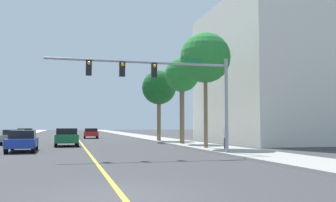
{
  "coord_description": "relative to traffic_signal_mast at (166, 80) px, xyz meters",
  "views": [
    {
      "loc": [
        -1.38,
        -9.76,
        1.8
      ],
      "look_at": [
        5.45,
        15.79,
        3.49
      ],
      "focal_mm": 40.34,
      "sensor_mm": 36.0,
      "label": 1
    }
  ],
  "objects": [
    {
      "name": "ground",
      "position": [
        -4.19,
        30.54,
        -4.46
      ],
      "size": [
        192.0,
        192.0,
        0.0
      ],
      "primitive_type": "plane",
      "color": "#38383A"
    },
    {
      "name": "sidewalk_left",
      "position": [
        -13.66,
        30.54,
        -4.39
      ],
      "size": [
        3.76,
        168.0,
        0.15
      ],
      "primitive_type": "cube",
      "color": "beige",
      "rests_on": "ground"
    },
    {
      "name": "sidewalk_right",
      "position": [
        5.27,
        30.54,
        -4.39
      ],
      "size": [
        3.76,
        168.0,
        0.15
      ],
      "primitive_type": "cube",
      "color": "#9E9B93",
      "rests_on": "ground"
    },
    {
      "name": "lane_marking_center",
      "position": [
        -4.19,
        30.54,
        -4.46
      ],
      "size": [
        0.16,
        144.0,
        0.01
      ],
      "primitive_type": "cube",
      "color": "yellow",
      "rests_on": "ground"
    },
    {
      "name": "building_right_near",
      "position": [
        15.25,
        13.92,
        2.65
      ],
      "size": [
        12.17,
        16.44,
        14.23
      ],
      "primitive_type": "cube",
      "color": "silver",
      "rests_on": "ground"
    },
    {
      "name": "traffic_signal_mast",
      "position": [
        0.0,
        0.0,
        0.0
      ],
      "size": [
        10.75,
        0.36,
        5.71
      ],
      "color": "gray",
      "rests_on": "sidewalk_right"
    },
    {
      "name": "palm_near",
      "position": [
        4.32,
        4.97,
        2.33
      ],
      "size": [
        3.76,
        3.76,
        8.56
      ],
      "color": "brown",
      "rests_on": "sidewalk_right"
    },
    {
      "name": "palm_mid",
      "position": [
        4.5,
        11.51,
        1.83
      ],
      "size": [
        3.15,
        3.15,
        7.84
      ],
      "color": "brown",
      "rests_on": "sidewalk_right"
    },
    {
      "name": "palm_far",
      "position": [
        3.92,
        18.04,
        1.33
      ],
      "size": [
        3.66,
        3.66,
        7.53
      ],
      "color": "brown",
      "rests_on": "sidewalk_right"
    },
    {
      "name": "car_blue",
      "position": [
        -8.49,
        6.17,
        -3.71
      ],
      "size": [
        1.92,
        4.62,
        1.44
      ],
      "rotation": [
        0.0,
        0.0,
        0.02
      ],
      "color": "#1E389E",
      "rests_on": "ground"
    },
    {
      "name": "car_gray",
      "position": [
        -10.39,
        16.64,
        -3.74
      ],
      "size": [
        2.01,
        4.6,
        1.38
      ],
      "rotation": [
        0.0,
        0.0,
        3.16
      ],
      "color": "slate",
      "rests_on": "ground"
    },
    {
      "name": "car_green",
      "position": [
        -5.6,
        12.42,
        -3.68
      ],
      "size": [
        1.98,
        4.25,
        1.53
      ],
      "rotation": [
        0.0,
        0.0,
        0.01
      ],
      "color": "#196638",
      "rests_on": "ground"
    },
    {
      "name": "car_silver",
      "position": [
        -5.82,
        26.3,
        -3.73
      ],
      "size": [
        1.99,
        4.6,
        1.4
      ],
      "rotation": [
        0.0,
        0.0,
        -0.04
      ],
      "color": "#BCBCC1",
      "rests_on": "ground"
    },
    {
      "name": "car_white",
      "position": [
        -10.31,
        26.04,
        -3.72
      ],
      "size": [
        1.84,
        3.85,
        1.42
      ],
      "rotation": [
        0.0,
        0.0,
        3.16
      ],
      "color": "white",
      "rests_on": "ground"
    },
    {
      "name": "car_red",
      "position": [
        -2.41,
        31.45,
        -3.74
      ],
      "size": [
        2.0,
        4.27,
        1.37
      ],
      "rotation": [
        0.0,
        0.0,
        -0.03
      ],
      "color": "red",
      "rests_on": "ground"
    },
    {
      "name": "pedestrian",
      "position": [
        5.17,
        3.25,
        -3.53
      ],
      "size": [
        0.38,
        0.38,
        1.59
      ],
      "rotation": [
        0.0,
        0.0,
        1.41
      ],
      "color": "#3F3859",
      "rests_on": "sidewalk_right"
    }
  ]
}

